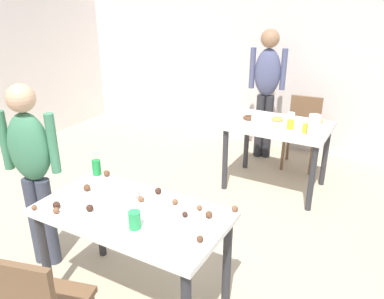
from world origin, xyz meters
name	(u,v)px	position (x,y,z in m)	size (l,w,h in m)	color
ground_plane	(147,275)	(0.00, 0.00, 0.00)	(6.40, 6.40, 0.00)	tan
wall_back	(282,53)	(0.00, 3.20, 1.30)	(6.40, 0.10, 2.60)	silver
dining_table_near	(133,224)	(0.09, -0.25, 0.64)	(1.26, 0.68, 0.75)	white
dining_table_far	(278,134)	(0.40, 1.92, 0.64)	(1.06, 0.75, 0.75)	silver
chair_far_table	(303,128)	(0.50, 2.65, 0.50)	(0.43, 0.43, 0.87)	brown
person_girl_near	(32,163)	(-0.82, -0.25, 0.89)	(0.45, 0.30, 1.49)	#383D4C
person_adult_far	(267,83)	(-0.01, 2.68, 1.00)	(0.45, 0.27, 1.65)	#28282D
mixing_bowl	(123,194)	(-0.06, -0.14, 0.78)	(0.22, 0.22, 0.07)	white
soda_can	(97,167)	(-0.47, 0.05, 0.81)	(0.07, 0.07, 0.12)	#198438
fork_near	(167,215)	(0.32, -0.18, 0.75)	(0.17, 0.02, 0.01)	silver
cup_near_0	(135,220)	(0.23, -0.39, 0.81)	(0.08, 0.08, 0.11)	green
cake_ball_0	(90,208)	(-0.14, -0.38, 0.77)	(0.05, 0.05, 0.05)	#3D2319
cake_ball_1	(175,202)	(0.30, -0.04, 0.77)	(0.04, 0.04, 0.04)	brown
cake_ball_2	(34,207)	(-0.47, -0.55, 0.77)	(0.04, 0.04, 0.04)	brown
cake_ball_3	(141,199)	(0.08, -0.12, 0.77)	(0.04, 0.04, 0.04)	brown
cake_ball_4	(209,215)	(0.57, -0.08, 0.77)	(0.05, 0.05, 0.05)	brown
cake_ball_5	(56,211)	(-0.31, -0.51, 0.77)	(0.04, 0.04, 0.04)	brown
cake_ball_6	(87,188)	(-0.35, -0.18, 0.78)	(0.05, 0.05, 0.05)	brown
cake_ball_7	(200,239)	(0.64, -0.32, 0.77)	(0.04, 0.04, 0.04)	brown
cake_ball_8	(56,205)	(-0.36, -0.46, 0.78)	(0.05, 0.05, 0.05)	#3D2319
cake_ball_9	(199,208)	(0.47, -0.02, 0.77)	(0.04, 0.04, 0.04)	brown
cake_ball_10	(185,214)	(0.43, -0.14, 0.77)	(0.04, 0.04, 0.04)	#3D2319
cake_ball_11	(107,173)	(-0.38, 0.06, 0.77)	(0.05, 0.05, 0.05)	brown
cake_ball_12	(158,191)	(0.12, 0.03, 0.77)	(0.05, 0.05, 0.05)	#3D2319
cake_ball_13	(235,209)	(0.68, 0.07, 0.77)	(0.04, 0.04, 0.04)	brown
pitcher_far	(314,126)	(0.81, 1.71, 0.86)	(0.12, 0.12, 0.22)	white
cup_far_0	(291,117)	(0.48, 2.10, 0.80)	(0.08, 0.08, 0.09)	white
cup_far_1	(306,128)	(0.72, 1.79, 0.80)	(0.08, 0.08, 0.09)	yellow
cup_far_2	(255,121)	(0.20, 1.72, 0.80)	(0.08, 0.08, 0.11)	white
cup_far_3	(290,124)	(0.55, 1.83, 0.80)	(0.07, 0.07, 0.09)	yellow
donut_far_0	(320,131)	(0.84, 1.86, 0.77)	(0.11, 0.11, 0.03)	white
donut_far_1	(318,121)	(0.75, 2.17, 0.77)	(0.12, 0.12, 0.04)	gold
donut_far_2	(277,119)	(0.35, 2.02, 0.77)	(0.13, 0.13, 0.04)	gold
donut_far_3	(249,118)	(0.06, 1.91, 0.77)	(0.13, 0.13, 0.04)	brown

